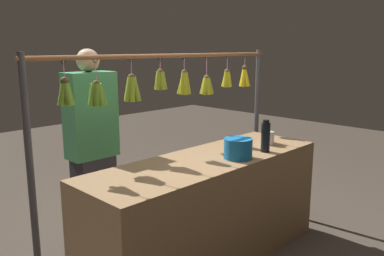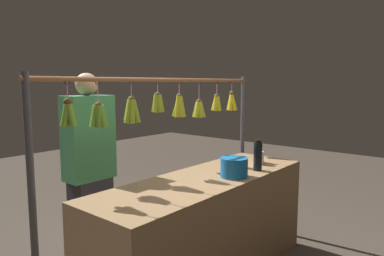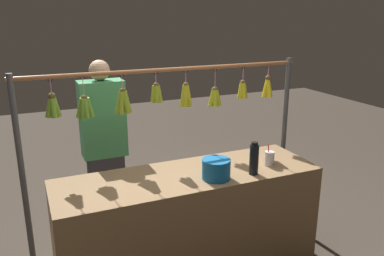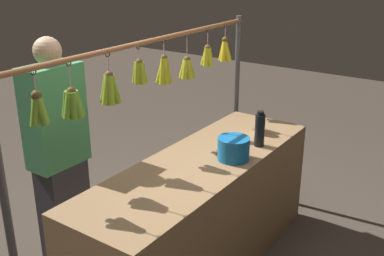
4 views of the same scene
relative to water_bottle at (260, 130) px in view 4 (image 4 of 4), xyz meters
name	(u,v)px [view 4 (image 4 of 4)]	position (x,y,z in m)	size (l,w,h in m)	color
market_counter	(200,216)	(0.45, -0.19, -0.53)	(2.02, 0.63, 0.82)	olive
display_rack	(149,97)	(0.48, -0.59, 0.25)	(2.37, 0.13, 1.60)	#4C4C51
water_bottle	(260,130)	(0.00, 0.00, 0.00)	(0.07, 0.07, 0.25)	black
blue_bucket	(234,149)	(0.30, -0.04, -0.05)	(0.21, 0.21, 0.15)	#1564A6
drink_cup	(260,126)	(-0.21, -0.10, -0.06)	(0.08, 0.08, 0.18)	silver
vendor_person	(59,159)	(0.92, -1.01, -0.14)	(0.38, 0.21, 1.62)	#2D2D38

